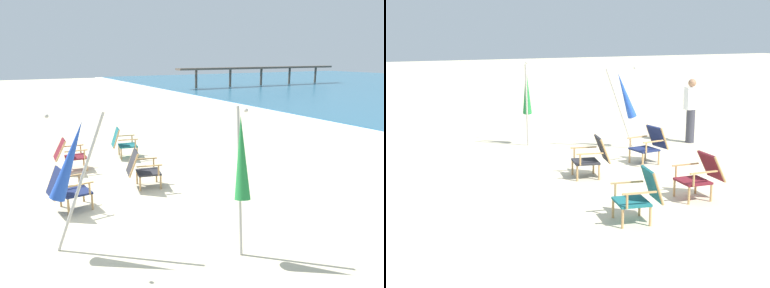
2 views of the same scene
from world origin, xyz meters
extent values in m
plane|color=beige|center=(0.00, 0.00, 0.00)|extent=(80.00, 80.00, 0.00)
cube|color=#19234C|center=(0.33, -0.28, 0.32)|extent=(0.57, 0.54, 0.04)
cube|color=#19234C|center=(0.37, -0.63, 0.56)|extent=(0.52, 0.30, 0.49)
cylinder|color=tan|center=(0.07, -0.10, 0.16)|extent=(0.04, 0.04, 0.32)
cylinder|color=tan|center=(0.54, -0.04, 0.16)|extent=(0.04, 0.04, 0.32)
cylinder|color=tan|center=(0.13, -0.53, 0.16)|extent=(0.04, 0.04, 0.32)
cylinder|color=tan|center=(0.59, -0.47, 0.16)|extent=(0.04, 0.04, 0.32)
cube|color=tan|center=(0.06, -0.34, 0.54)|extent=(0.10, 0.53, 0.02)
cylinder|color=tan|center=(0.03, -0.15, 0.43)|extent=(0.04, 0.04, 0.22)
cube|color=tan|center=(0.61, -0.27, 0.54)|extent=(0.10, 0.53, 0.02)
cylinder|color=tan|center=(0.59, -0.08, 0.43)|extent=(0.04, 0.04, 0.22)
cylinder|color=tan|center=(0.12, -0.66, 0.56)|extent=(0.07, 0.25, 0.49)
cylinder|color=tan|center=(0.63, -0.60, 0.56)|extent=(0.07, 0.25, 0.49)
cube|color=maroon|center=(-2.11, 0.21, 0.32)|extent=(0.54, 0.51, 0.04)
cube|color=maroon|center=(-2.13, -0.15, 0.55)|extent=(0.51, 0.30, 0.48)
cylinder|color=tan|center=(-2.33, 0.43, 0.16)|extent=(0.04, 0.04, 0.32)
cylinder|color=tan|center=(-1.87, 0.41, 0.16)|extent=(0.04, 0.04, 0.32)
cylinder|color=tan|center=(-2.36, 0.00, 0.16)|extent=(0.04, 0.04, 0.32)
cylinder|color=tan|center=(-1.89, -0.02, 0.16)|extent=(0.04, 0.04, 0.32)
cube|color=tan|center=(-2.39, 0.20, 0.54)|extent=(0.06, 0.53, 0.02)
cylinder|color=tan|center=(-2.38, 0.39, 0.43)|extent=(0.04, 0.04, 0.22)
cube|color=tan|center=(-1.83, 0.17, 0.54)|extent=(0.06, 0.53, 0.02)
cylinder|color=tan|center=(-1.82, 0.36, 0.43)|extent=(0.04, 0.04, 0.22)
cylinder|color=tan|center=(-2.38, -0.14, 0.55)|extent=(0.05, 0.28, 0.48)
cylinder|color=tan|center=(-1.87, -0.17, 0.55)|extent=(0.05, 0.28, 0.48)
cube|color=#28282D|center=(-0.13, 1.32, 0.32)|extent=(0.61, 0.58, 0.04)
cube|color=#28282D|center=(-0.20, 0.99, 0.56)|extent=(0.53, 0.32, 0.50)
cylinder|color=tan|center=(-0.32, 1.58, 0.16)|extent=(0.04, 0.04, 0.32)
cylinder|color=tan|center=(0.14, 1.48, 0.16)|extent=(0.04, 0.04, 0.32)
cylinder|color=tan|center=(-0.41, 1.16, 0.16)|extent=(0.04, 0.04, 0.32)
cylinder|color=tan|center=(0.05, 1.06, 0.16)|extent=(0.04, 0.04, 0.32)
cube|color=tan|center=(-0.41, 1.36, 0.54)|extent=(0.14, 0.52, 0.02)
cylinder|color=tan|center=(-0.37, 1.54, 0.43)|extent=(0.04, 0.04, 0.22)
cube|color=tan|center=(0.13, 1.24, 0.54)|extent=(0.14, 0.52, 0.02)
cylinder|color=tan|center=(0.17, 1.43, 0.43)|extent=(0.04, 0.04, 0.22)
cylinder|color=tan|center=(-0.45, 1.05, 0.56)|extent=(0.09, 0.23, 0.50)
cylinder|color=tan|center=(0.05, 0.94, 0.56)|extent=(0.09, 0.23, 0.50)
cube|color=#196066|center=(-2.66, 1.71, 0.32)|extent=(0.60, 0.56, 0.04)
cube|color=#196066|center=(-2.72, 1.40, 0.57)|extent=(0.52, 0.28, 0.50)
cylinder|color=tan|center=(-2.85, 1.97, 0.16)|extent=(0.04, 0.04, 0.32)
cylinder|color=tan|center=(-2.39, 1.89, 0.16)|extent=(0.04, 0.04, 0.32)
cylinder|color=tan|center=(-2.93, 1.54, 0.16)|extent=(0.04, 0.04, 0.32)
cylinder|color=tan|center=(-2.47, 1.46, 0.16)|extent=(0.04, 0.04, 0.32)
cube|color=tan|center=(-2.94, 1.74, 0.54)|extent=(0.13, 0.53, 0.02)
cylinder|color=tan|center=(-2.91, 1.93, 0.43)|extent=(0.04, 0.04, 0.22)
cube|color=tan|center=(-2.39, 1.65, 0.54)|extent=(0.13, 0.53, 0.02)
cylinder|color=tan|center=(-2.36, 1.83, 0.43)|extent=(0.04, 0.04, 0.22)
cylinder|color=tan|center=(-2.97, 1.44, 0.57)|extent=(0.08, 0.21, 0.51)
cylinder|color=tan|center=(-2.47, 1.35, 0.57)|extent=(0.08, 0.21, 0.51)
cylinder|color=#B7B2A8|center=(1.77, -0.45, 0.98)|extent=(0.07, 0.81, 1.97)
cone|color=blue|center=(1.78, -0.58, 1.32)|extent=(0.24, 0.63, 1.16)
sphere|color=#B7B2A8|center=(1.79, -0.83, 1.96)|extent=(0.06, 0.06, 0.06)
cylinder|color=#B7B2A8|center=(2.91, 1.50, 1.03)|extent=(0.47, 0.22, 2.06)
cone|color=#23843D|center=(2.99, 1.47, 1.39)|extent=(0.51, 0.37, 1.18)
sphere|color=#B7B2A8|center=(3.12, 1.42, 2.05)|extent=(0.06, 0.06, 0.06)
cylinder|color=#383842|center=(1.77, -2.49, 0.43)|extent=(0.22, 0.22, 0.86)
cube|color=white|center=(1.77, -2.49, 1.14)|extent=(0.20, 0.34, 0.56)
sphere|color=#9E7051|center=(1.77, -2.49, 1.53)|extent=(0.20, 0.20, 0.20)
camera|label=1|loc=(7.00, -1.44, 2.74)|focal=35.00mm
camera|label=2|loc=(-9.36, 5.54, 2.88)|focal=50.00mm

